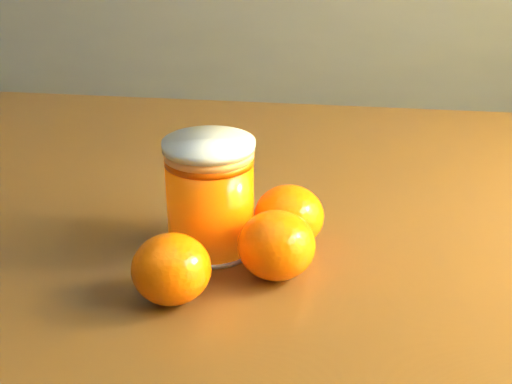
{
  "coord_description": "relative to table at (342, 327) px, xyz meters",
  "views": [
    {
      "loc": [
        0.75,
        -0.34,
        1.09
      ],
      "look_at": [
        0.73,
        0.2,
        0.84
      ],
      "focal_mm": 50.0,
      "sensor_mm": 36.0,
      "label": 1
    }
  ],
  "objects": [
    {
      "name": "orange_back",
      "position": [
        -0.05,
        -0.02,
        0.13
      ],
      "size": [
        0.08,
        0.08,
        0.05
      ],
      "primitive_type": "ellipsoid",
      "rotation": [
        0.0,
        0.0,
        -0.36
      ],
      "color": "#FF6205",
      "rests_on": "table"
    },
    {
      "name": "juice_glass",
      "position": [
        -0.12,
        -0.03,
        0.15
      ],
      "size": [
        0.08,
        0.08,
        0.09
      ],
      "rotation": [
        0.0,
        0.0,
        0.4
      ],
      "color": "#FF5B05",
      "rests_on": "table"
    },
    {
      "name": "table",
      "position": [
        0.0,
        0.0,
        0.0
      ],
      "size": [
        1.13,
        0.85,
        0.79
      ],
      "rotation": [
        0.0,
        0.0,
        -0.11
      ],
      "color": "brown",
      "rests_on": "ground"
    },
    {
      "name": "orange_front",
      "position": [
        -0.06,
        -0.08,
        0.13
      ],
      "size": [
        0.08,
        0.08,
        0.05
      ],
      "primitive_type": "ellipsoid",
      "rotation": [
        0.0,
        0.0,
        -0.4
      ],
      "color": "#FF6205",
      "rests_on": "table"
    },
    {
      "name": "orange_extra",
      "position": [
        -0.14,
        -0.11,
        0.13
      ],
      "size": [
        0.06,
        0.06,
        0.05
      ],
      "primitive_type": "ellipsoid",
      "rotation": [
        0.0,
        0.0,
        0.07
      ],
      "color": "#FF6205",
      "rests_on": "table"
    }
  ]
}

